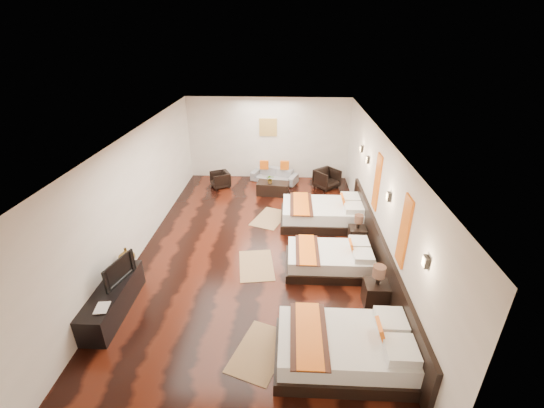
# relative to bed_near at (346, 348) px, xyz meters

# --- Properties ---
(floor) EXTENTS (5.50, 9.50, 0.01)m
(floor) POSITION_rel_bed_near_xyz_m (-1.70, 3.18, -0.29)
(floor) COLOR black
(floor) RESTS_ON ground
(ceiling) EXTENTS (5.50, 9.50, 0.01)m
(ceiling) POSITION_rel_bed_near_xyz_m (-1.70, 3.18, 2.51)
(ceiling) COLOR white
(ceiling) RESTS_ON floor
(back_wall) EXTENTS (5.50, 0.01, 2.80)m
(back_wall) POSITION_rel_bed_near_xyz_m (-1.70, 7.93, 1.11)
(back_wall) COLOR silver
(back_wall) RESTS_ON floor
(left_wall) EXTENTS (0.01, 9.50, 2.80)m
(left_wall) POSITION_rel_bed_near_xyz_m (-4.45, 3.18, 1.11)
(left_wall) COLOR silver
(left_wall) RESTS_ON floor
(right_wall) EXTENTS (0.01, 9.50, 2.80)m
(right_wall) POSITION_rel_bed_near_xyz_m (1.05, 3.18, 1.11)
(right_wall) COLOR silver
(right_wall) RESTS_ON floor
(headboard_panel) EXTENTS (0.08, 6.60, 0.90)m
(headboard_panel) POSITION_rel_bed_near_xyz_m (1.01, 2.38, 0.16)
(headboard_panel) COLOR black
(headboard_panel) RESTS_ON floor
(bed_near) EXTENTS (2.19, 1.38, 0.84)m
(bed_near) POSITION_rel_bed_near_xyz_m (0.00, 0.00, 0.00)
(bed_near) COLOR black
(bed_near) RESTS_ON floor
(bed_mid) EXTENTS (1.91, 1.20, 0.73)m
(bed_mid) POSITION_rel_bed_near_xyz_m (-0.00, 2.49, -0.04)
(bed_mid) COLOR black
(bed_mid) RESTS_ON floor
(bed_far) EXTENTS (2.25, 1.41, 0.86)m
(bed_far) POSITION_rel_bed_near_xyz_m (0.00, 4.59, 0.01)
(bed_far) COLOR black
(bed_far) RESTS_ON floor
(nightstand_a) EXTENTS (0.45, 0.45, 0.89)m
(nightstand_a) POSITION_rel_bed_near_xyz_m (0.75, 1.38, 0.02)
(nightstand_a) COLOR black
(nightstand_a) RESTS_ON floor
(nightstand_b) EXTENTS (0.40, 0.40, 0.80)m
(nightstand_b) POSITION_rel_bed_near_xyz_m (0.75, 3.58, -0.01)
(nightstand_b) COLOR black
(nightstand_b) RESTS_ON floor
(jute_mat_near) EXTENTS (1.11, 1.38, 0.01)m
(jute_mat_near) POSITION_rel_bed_near_xyz_m (-1.39, 0.12, -0.28)
(jute_mat_near) COLOR #93714B
(jute_mat_near) RESTS_ON floor
(jute_mat_mid) EXTENTS (0.92, 1.30, 0.01)m
(jute_mat_mid) POSITION_rel_bed_near_xyz_m (-1.66, 2.52, -0.28)
(jute_mat_mid) COLOR #93714B
(jute_mat_mid) RESTS_ON floor
(jute_mat_far) EXTENTS (1.13, 1.39, 0.01)m
(jute_mat_far) POSITION_rel_bed_near_xyz_m (-1.47, 4.78, -0.28)
(jute_mat_far) COLOR #93714B
(jute_mat_far) RESTS_ON floor
(tv_console) EXTENTS (0.50, 1.80, 0.55)m
(tv_console) POSITION_rel_bed_near_xyz_m (-4.20, 0.94, -0.01)
(tv_console) COLOR black
(tv_console) RESTS_ON floor
(tv) EXTENTS (0.31, 0.81, 0.47)m
(tv) POSITION_rel_bed_near_xyz_m (-4.15, 1.18, 0.50)
(tv) COLOR black
(tv) RESTS_ON tv_console
(book) EXTENTS (0.26, 0.33, 0.03)m
(book) POSITION_rel_bed_near_xyz_m (-4.20, 0.39, 0.28)
(book) COLOR black
(book) RESTS_ON tv_console
(figurine) EXTENTS (0.39, 0.39, 0.34)m
(figurine) POSITION_rel_bed_near_xyz_m (-4.20, 1.75, 0.43)
(figurine) COLOR brown
(figurine) RESTS_ON tv_console
(sofa) EXTENTS (1.69, 1.12, 0.46)m
(sofa) POSITION_rel_bed_near_xyz_m (-1.46, 7.48, -0.06)
(sofa) COLOR gray
(sofa) RESTS_ON floor
(armchair_left) EXTENTS (0.78, 0.77, 0.53)m
(armchair_left) POSITION_rel_bed_near_xyz_m (-3.25, 6.93, -0.02)
(armchair_left) COLOR black
(armchair_left) RESTS_ON floor
(armchair_right) EXTENTS (0.98, 0.98, 0.64)m
(armchair_right) POSITION_rel_bed_near_xyz_m (0.30, 7.04, 0.03)
(armchair_right) COLOR black
(armchair_right) RESTS_ON floor
(coffee_table) EXTENTS (1.05, 0.61, 0.40)m
(coffee_table) POSITION_rel_bed_near_xyz_m (-1.46, 6.43, -0.09)
(coffee_table) COLOR black
(coffee_table) RESTS_ON floor
(table_plant) EXTENTS (0.29, 0.26, 0.28)m
(table_plant) POSITION_rel_bed_near_xyz_m (-1.55, 6.39, 0.25)
(table_plant) COLOR #24551C
(table_plant) RESTS_ON coffee_table
(orange_panel_a) EXTENTS (0.04, 0.40, 1.30)m
(orange_panel_a) POSITION_rel_bed_near_xyz_m (1.03, 1.28, 1.41)
(orange_panel_a) COLOR #D86014
(orange_panel_a) RESTS_ON right_wall
(orange_panel_b) EXTENTS (0.04, 0.40, 1.30)m
(orange_panel_b) POSITION_rel_bed_near_xyz_m (1.03, 3.48, 1.41)
(orange_panel_b) COLOR #D86014
(orange_panel_b) RESTS_ON right_wall
(sconce_near) EXTENTS (0.07, 0.12, 0.18)m
(sconce_near) POSITION_rel_bed_near_xyz_m (1.01, 0.18, 1.56)
(sconce_near) COLOR black
(sconce_near) RESTS_ON right_wall
(sconce_mid) EXTENTS (0.07, 0.12, 0.18)m
(sconce_mid) POSITION_rel_bed_near_xyz_m (1.01, 2.38, 1.56)
(sconce_mid) COLOR black
(sconce_mid) RESTS_ON right_wall
(sconce_far) EXTENTS (0.07, 0.12, 0.18)m
(sconce_far) POSITION_rel_bed_near_xyz_m (1.01, 4.58, 1.56)
(sconce_far) COLOR black
(sconce_far) RESTS_ON right_wall
(sconce_lounge) EXTENTS (0.07, 0.12, 0.18)m
(sconce_lounge) POSITION_rel_bed_near_xyz_m (1.01, 5.48, 1.56)
(sconce_lounge) COLOR black
(sconce_lounge) RESTS_ON right_wall
(gold_artwork) EXTENTS (0.60, 0.04, 0.60)m
(gold_artwork) POSITION_rel_bed_near_xyz_m (-1.70, 7.91, 1.51)
(gold_artwork) COLOR #AD873F
(gold_artwork) RESTS_ON back_wall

